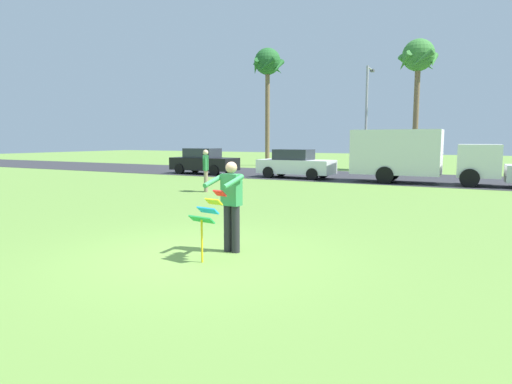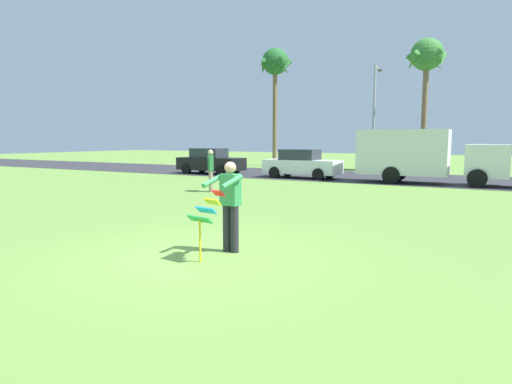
% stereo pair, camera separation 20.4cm
% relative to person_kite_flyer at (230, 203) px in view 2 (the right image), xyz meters
% --- Properties ---
extents(ground_plane, '(120.00, 120.00, 0.00)m').
position_rel_person_kite_flyer_xyz_m(ground_plane, '(-0.38, -0.53, -0.95)').
color(ground_plane, olive).
extents(road_strip, '(120.00, 8.00, 0.01)m').
position_rel_person_kite_flyer_xyz_m(road_strip, '(-0.38, 17.96, -0.95)').
color(road_strip, '#2D2D33').
rests_on(road_strip, ground).
extents(person_kite_flyer, '(0.58, 0.68, 1.73)m').
position_rel_person_kite_flyer_xyz_m(person_kite_flyer, '(0.00, 0.00, 0.00)').
color(person_kite_flyer, '#26262B').
rests_on(person_kite_flyer, ground).
extents(kite_held, '(0.53, 0.67, 1.24)m').
position_rel_person_kite_flyer_xyz_m(kite_held, '(-0.06, -0.69, -0.10)').
color(kite_held, red).
rests_on(kite_held, ground).
extents(parked_car_black, '(4.24, 1.91, 1.60)m').
position_rel_person_kite_flyer_xyz_m(parked_car_black, '(-11.29, 15.56, -0.18)').
color(parked_car_black, black).
rests_on(parked_car_black, ground).
extents(parked_car_white, '(4.25, 1.93, 1.60)m').
position_rel_person_kite_flyer_xyz_m(parked_car_white, '(-5.13, 15.56, -0.18)').
color(parked_car_white, white).
rests_on(parked_car_white, ground).
extents(parked_truck_white_box, '(6.74, 2.21, 2.62)m').
position_rel_person_kite_flyer_xyz_m(parked_truck_white_box, '(1.11, 15.56, 0.46)').
color(parked_truck_white_box, silver).
rests_on(parked_truck_white_box, ground).
extents(palm_tree_left_near, '(2.58, 2.71, 9.40)m').
position_rel_person_kite_flyer_xyz_m(palm_tree_left_near, '(-11.66, 25.27, 6.96)').
color(palm_tree_left_near, brown).
rests_on(palm_tree_left_near, ground).
extents(palm_tree_right_near, '(2.58, 2.71, 8.76)m').
position_rel_person_kite_flyer_xyz_m(palm_tree_right_near, '(-0.09, 24.45, 6.38)').
color(palm_tree_right_near, brown).
rests_on(palm_tree_right_near, ground).
extents(streetlight_pole, '(0.24, 1.65, 7.00)m').
position_rel_person_kite_flyer_xyz_m(streetlight_pole, '(-3.02, 22.88, 3.05)').
color(streetlight_pole, '#9E9EA3').
rests_on(streetlight_pole, ground).
extents(person_walker_near, '(0.38, 0.50, 1.73)m').
position_rel_person_kite_flyer_xyz_m(person_walker_near, '(-5.90, 7.85, -0.02)').
color(person_walker_near, gray).
rests_on(person_walker_near, ground).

